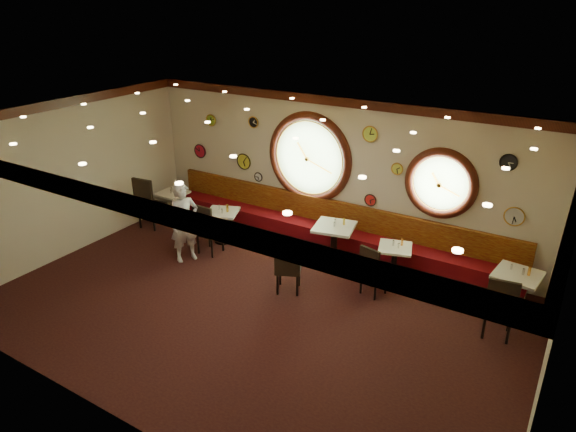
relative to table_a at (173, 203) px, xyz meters
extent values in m
cube|color=black|center=(3.84, -2.14, -0.44)|extent=(9.00, 6.00, 0.00)
cube|color=gold|center=(3.84, -2.14, 2.76)|extent=(9.00, 6.00, 0.02)
cube|color=beige|center=(3.84, 0.86, 1.16)|extent=(9.00, 0.02, 3.20)
cube|color=beige|center=(3.84, -5.14, 1.16)|extent=(9.00, 0.02, 3.20)
cube|color=beige|center=(-0.66, -2.14, 1.16)|extent=(0.02, 6.00, 3.20)
cube|color=beige|center=(8.34, -2.14, 1.16)|extent=(0.02, 6.00, 3.20)
cube|color=#3B130A|center=(3.84, 0.81, 2.67)|extent=(9.00, 0.10, 0.18)
cube|color=#3B130A|center=(3.84, -5.09, 2.67)|extent=(9.00, 0.10, 0.18)
cube|color=#3B130A|center=(-0.61, -2.14, 2.67)|extent=(0.10, 6.00, 0.18)
cube|color=black|center=(3.84, 0.58, -0.34)|extent=(8.00, 0.55, 0.20)
cube|color=#5B070E|center=(3.84, 0.58, -0.09)|extent=(8.00, 0.55, 0.30)
cube|color=#611107|center=(3.84, 0.80, 0.31)|extent=(8.00, 0.10, 0.55)
cylinder|color=#8EB86E|center=(3.24, 0.86, 1.41)|extent=(1.66, 0.02, 1.66)
torus|color=#3B130A|center=(3.24, 0.84, 1.41)|extent=(1.98, 0.18, 1.98)
torus|color=gold|center=(3.24, 0.81, 1.41)|extent=(1.61, 0.03, 1.61)
cylinder|color=#8EB86E|center=(6.04, 0.86, 1.36)|extent=(1.10, 0.02, 1.10)
torus|color=#3B130A|center=(6.04, 0.84, 1.36)|extent=(1.38, 0.18, 1.38)
torus|color=gold|center=(6.04, 0.81, 1.36)|extent=(1.09, 0.03, 1.09)
cylinder|color=#D2D446|center=(5.19, 0.82, 1.51)|extent=(0.22, 0.03, 0.22)
cylinder|color=#BBDB44|center=(4.59, 0.82, 2.11)|extent=(0.30, 0.03, 0.30)
cylinder|color=red|center=(4.69, 0.82, 0.76)|extent=(0.24, 0.03, 0.24)
cylinder|color=silver|center=(1.94, 0.82, 0.76)|extent=(0.20, 0.03, 0.20)
cylinder|color=#89AC22|center=(0.64, 0.82, 1.91)|extent=(0.26, 0.03, 0.26)
cylinder|color=black|center=(1.84, 0.82, 2.01)|extent=(0.24, 0.03, 0.24)
cylinder|color=red|center=(0.24, 0.82, 1.11)|extent=(0.32, 0.03, 0.32)
cylinder|color=silver|center=(7.39, 0.82, 1.01)|extent=(0.34, 0.03, 0.34)
cylinder|color=gold|center=(1.54, 0.82, 1.06)|extent=(0.36, 0.03, 0.36)
cylinder|color=black|center=(7.14, 0.82, 1.96)|extent=(0.28, 0.03, 0.28)
cylinder|color=black|center=(0.00, 0.00, -0.42)|extent=(0.40, 0.40, 0.05)
cylinder|color=black|center=(0.00, 0.00, -0.10)|extent=(0.11, 0.11, 0.64)
cube|color=white|center=(0.00, 0.00, 0.24)|extent=(0.64, 0.64, 0.05)
cylinder|color=black|center=(1.76, -0.32, -0.41)|extent=(0.41, 0.41, 0.06)
cylinder|color=black|center=(1.76, -0.32, -0.09)|extent=(0.11, 0.11, 0.65)
cube|color=white|center=(1.76, -0.32, 0.25)|extent=(0.85, 0.85, 0.05)
cylinder|color=black|center=(4.29, 0.02, -0.41)|extent=(0.48, 0.48, 0.07)
cylinder|color=black|center=(4.29, 0.02, -0.03)|extent=(0.13, 0.13, 0.77)
cube|color=white|center=(4.29, 0.02, 0.37)|extent=(0.91, 0.91, 0.05)
cylinder|color=black|center=(5.53, 0.11, -0.42)|extent=(0.38, 0.38, 0.05)
cylinder|color=black|center=(5.53, 0.11, -0.11)|extent=(0.10, 0.10, 0.61)
cube|color=white|center=(5.53, 0.11, 0.20)|extent=(0.76, 0.76, 0.04)
cylinder|color=black|center=(7.69, 0.01, -0.41)|extent=(0.45, 0.45, 0.06)
cylinder|color=black|center=(7.69, 0.01, -0.06)|extent=(0.12, 0.12, 0.71)
cube|color=white|center=(7.69, 0.01, 0.32)|extent=(0.79, 0.79, 0.05)
cube|color=black|center=(-0.16, -0.55, 0.08)|extent=(0.57, 0.57, 0.09)
cube|color=black|center=(-0.13, -0.77, 0.46)|extent=(0.52, 0.12, 0.68)
cube|color=black|center=(1.85, -0.87, 0.02)|extent=(0.47, 0.47, 0.08)
cube|color=black|center=(1.85, -1.08, 0.37)|extent=(0.47, 0.06, 0.61)
cube|color=black|center=(4.05, -1.32, 0.02)|extent=(0.61, 0.61, 0.08)
cube|color=black|center=(4.13, -1.50, 0.35)|extent=(0.44, 0.24, 0.60)
cube|color=black|center=(5.43, -0.61, -0.03)|extent=(0.50, 0.50, 0.07)
cube|color=black|center=(5.38, -0.78, 0.27)|extent=(0.41, 0.15, 0.53)
cube|color=black|center=(7.59, -0.74, 0.02)|extent=(0.52, 0.52, 0.08)
cube|color=black|center=(7.62, -0.94, 0.36)|extent=(0.46, 0.12, 0.60)
cylinder|color=silver|center=(-0.04, 0.03, 0.32)|extent=(0.04, 0.04, 0.11)
cylinder|color=silver|center=(1.65, -0.28, 0.33)|extent=(0.04, 0.04, 0.11)
cylinder|color=silver|center=(4.25, 0.12, 0.45)|extent=(0.03, 0.03, 0.10)
cylinder|color=silver|center=(5.48, 0.14, 0.28)|extent=(0.04, 0.04, 0.10)
cylinder|color=silver|center=(0.01, -0.05, 0.31)|extent=(0.03, 0.03, 0.09)
cylinder|color=silver|center=(1.82, -0.41, 0.33)|extent=(0.04, 0.04, 0.10)
cylinder|color=#B8B8BC|center=(4.30, -0.01, 0.45)|extent=(0.03, 0.03, 0.10)
cylinder|color=silver|center=(5.60, 0.10, 0.27)|extent=(0.03, 0.03, 0.09)
cylinder|color=yellow|center=(0.10, 0.04, 0.33)|extent=(0.04, 0.04, 0.14)
cylinder|color=gold|center=(1.87, -0.28, 0.36)|extent=(0.05, 0.05, 0.16)
cylinder|color=yellow|center=(4.43, 0.17, 0.47)|extent=(0.04, 0.04, 0.14)
cylinder|color=#C8802F|center=(5.61, 0.23, 0.30)|extent=(0.05, 0.05, 0.15)
cylinder|color=silver|center=(7.56, 0.10, 0.39)|extent=(0.03, 0.03, 0.10)
cylinder|color=silver|center=(7.76, 0.02, 0.40)|extent=(0.04, 0.04, 0.11)
cylinder|color=gold|center=(7.85, 0.04, 0.42)|extent=(0.05, 0.05, 0.15)
imported|color=silver|center=(1.63, -1.37, 0.38)|extent=(0.63, 0.72, 1.65)
camera|label=1|loc=(8.30, -8.30, 4.60)|focal=32.00mm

